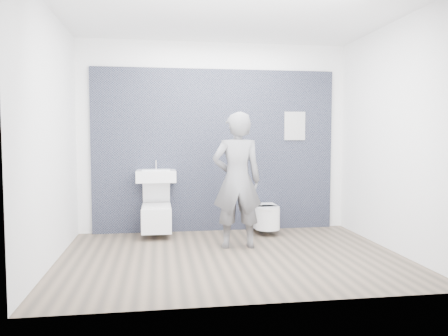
{
  "coord_description": "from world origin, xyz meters",
  "views": [
    {
      "loc": [
        -0.83,
        -4.98,
        1.39
      ],
      "look_at": [
        0.0,
        0.6,
        1.0
      ],
      "focal_mm": 35.0,
      "sensor_mm": 36.0,
      "label": 1
    }
  ],
  "objects": [
    {
      "name": "toilet_rounded",
      "position": [
        0.69,
        1.14,
        0.25
      ],
      "size": [
        0.36,
        0.6,
        0.33
      ],
      "color": "white",
      "rests_on": "ground"
    },
    {
      "name": "washbasin",
      "position": [
        -0.88,
        1.23,
        0.86
      ],
      "size": [
        0.55,
        0.41,
        0.41
      ],
      "color": "white",
      "rests_on": "ground"
    },
    {
      "name": "room_shell",
      "position": [
        0.0,
        0.0,
        1.74
      ],
      "size": [
        4.0,
        4.0,
        4.0
      ],
      "color": "white",
      "rests_on": "ground"
    },
    {
      "name": "tile_wall",
      "position": [
        0.0,
        1.47,
        0.0
      ],
      "size": [
        3.6,
        0.06,
        2.4
      ],
      "primitive_type": "cube",
      "color": "black",
      "rests_on": "ground"
    },
    {
      "name": "ground",
      "position": [
        0.0,
        0.0,
        0.0
      ],
      "size": [
        4.0,
        4.0,
        0.0
      ],
      "primitive_type": "plane",
      "color": "brown",
      "rests_on": "ground"
    },
    {
      "name": "info_placard",
      "position": [
        1.21,
        1.43,
        0.0
      ],
      "size": [
        0.32,
        0.03,
        0.43
      ],
      "primitive_type": "cube",
      "color": "silver",
      "rests_on": "ground"
    },
    {
      "name": "visitor",
      "position": [
        0.14,
        0.4,
        0.86
      ],
      "size": [
        0.64,
        0.43,
        1.71
      ],
      "primitive_type": "imported",
      "rotation": [
        0.0,
        0.0,
        3.1
      ],
      "color": "slate",
      "rests_on": "ground"
    },
    {
      "name": "toilet_square",
      "position": [
        -0.88,
        1.15,
        0.29
      ],
      "size": [
        0.41,
        0.59,
        0.78
      ],
      "color": "white",
      "rests_on": "ground"
    }
  ]
}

